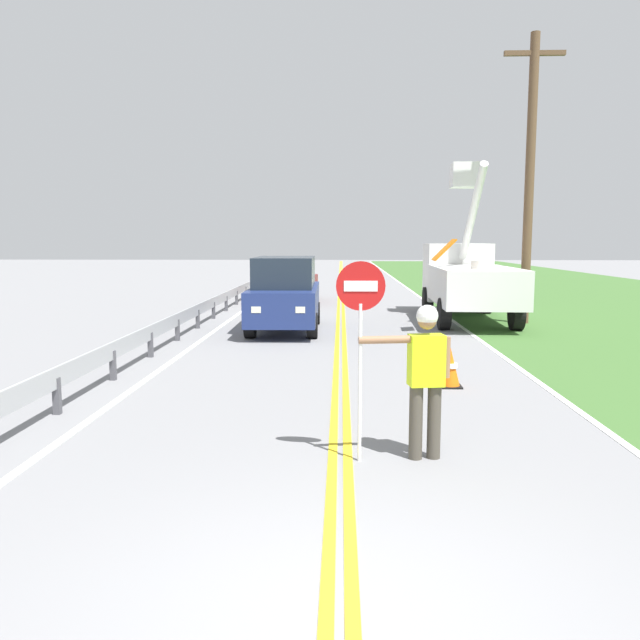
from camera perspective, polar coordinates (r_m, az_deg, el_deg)
ground_plane at (r=4.71m, az=1.84°, el=-25.61°), size 160.00×160.00×0.00m
centerline_yellow_left at (r=24.10m, az=1.71°, el=1.17°), size 0.11×110.00×0.01m
centerline_yellow_right at (r=24.10m, az=2.14°, el=1.17°), size 0.11×110.00×0.01m
edge_line_right at (r=24.36m, az=10.43°, el=1.12°), size 0.12×110.00×0.01m
edge_line_left at (r=24.36m, az=-6.57°, el=1.19°), size 0.12×110.00×0.01m
flagger_worker at (r=7.39m, az=9.59°, el=-4.67°), size 1.08×0.31×1.83m
stop_sign_paddle at (r=7.10m, az=3.73°, el=0.37°), size 0.56×0.04×2.33m
utility_bucket_truck at (r=20.96m, az=13.18°, el=3.90°), size 2.82×6.86×5.11m
oncoming_suv_nearest at (r=17.82m, az=-3.20°, el=2.42°), size 1.97×4.63×2.10m
oncoming_sedan_second at (r=26.34m, az=-2.45°, el=3.49°), size 2.00×4.15×1.70m
utility_pole_near at (r=20.45m, az=18.61°, el=12.39°), size 1.80×0.28×8.68m
traffic_cone_lead at (r=11.23m, az=11.82°, el=-4.32°), size 0.40×0.40×0.70m
guardrail_left_shoulder at (r=19.72m, az=-10.37°, el=1.20°), size 0.10×32.00×0.71m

